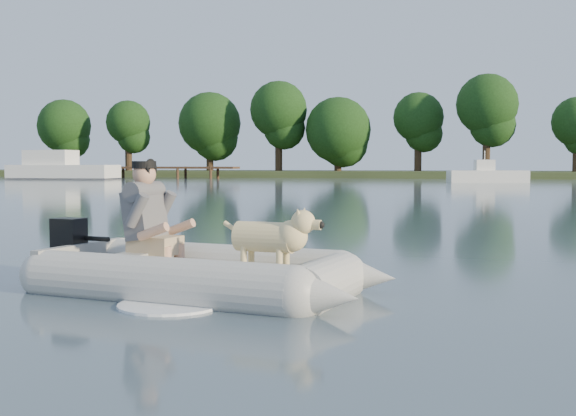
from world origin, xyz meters
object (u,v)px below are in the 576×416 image
(dinghy, at_px, (203,232))
(cabin_cruiser, at_px, (63,165))
(dock, at_px, (139,172))
(motorboat, at_px, (487,167))
(man, at_px, (146,212))
(dog, at_px, (265,242))

(dinghy, bearing_deg, cabin_cruiser, 132.22)
(dock, bearing_deg, motorboat, -13.77)
(cabin_cruiser, relative_size, motorboat, 1.68)
(motorboat, bearing_deg, dinghy, -106.78)
(man, height_order, dog, man)
(dinghy, relative_size, motorboat, 0.88)
(dock, relative_size, man, 16.13)
(dinghy, xyz_separation_m, dog, (0.67, -0.06, -0.08))
(dinghy, distance_m, dog, 0.68)
(man, bearing_deg, motorboat, 93.54)
(man, bearing_deg, cabin_cruiser, 131.69)
(dock, xyz_separation_m, dinghy, (25.54, -51.65, 0.10))
(motorboat, bearing_deg, man, -107.70)
(dock, height_order, motorboat, motorboat)
(man, relative_size, motorboat, 0.20)
(dog, bearing_deg, dock, 126.35)
(dinghy, relative_size, man, 4.31)
(cabin_cruiser, distance_m, motorboat, 33.46)
(cabin_cruiser, bearing_deg, dinghy, -59.37)
(man, distance_m, cabin_cruiser, 54.07)
(dock, relative_size, dog, 18.64)
(dock, bearing_deg, man, -64.25)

